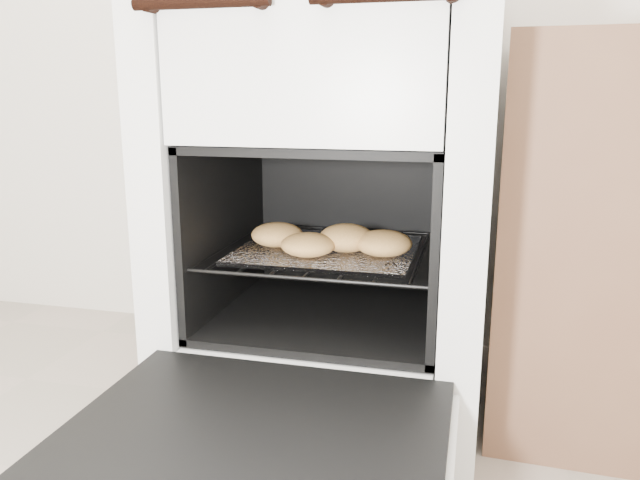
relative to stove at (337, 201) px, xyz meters
The scene contains 5 objects.
stove is the anchor object (origin of this frame).
oven_door 0.62m from the stove, 90.00° to the right, with size 0.60×0.46×0.04m.
oven_rack 0.12m from the stove, 90.00° to the right, with size 0.48×0.46×0.01m.
foil_sheet 0.13m from the stove, 90.00° to the right, with size 0.38×0.33×0.01m, color white.
baked_rolls 0.14m from the stove, 78.81° to the right, with size 0.40×0.22×0.06m.
Camera 1 is at (0.46, -0.24, 0.74)m, focal length 35.00 mm.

